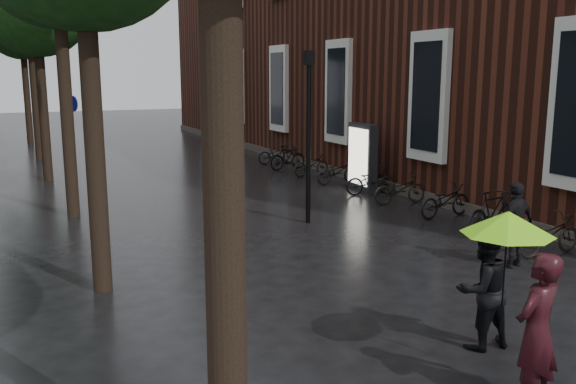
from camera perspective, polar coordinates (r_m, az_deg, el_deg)
brick_building at (r=27.90m, az=9.90°, el=15.72°), size 10.20×33.20×12.00m
person_burgundy at (r=7.27m, az=22.25°, el=-12.00°), size 0.73×0.57×1.78m
person_black at (r=8.59m, az=17.75°, el=-8.67°), size 0.84×0.67×1.63m
lime_umbrella at (r=7.54m, az=19.88°, el=-2.73°), size 1.09×1.09×1.60m
pedestrian_walking at (r=12.32m, az=20.53°, el=-2.88°), size 1.02×0.57×1.64m
parked_bicycles at (r=18.60m, az=7.78°, el=1.04°), size 1.95×14.56×1.03m
ad_lightbox at (r=19.11m, az=6.94°, el=3.22°), size 0.32×1.41×2.12m
lamp_post at (r=14.73m, az=1.94°, el=6.71°), size 0.21×0.21×4.16m
cycle_sign at (r=22.06m, az=-19.47°, el=5.93°), size 0.15×0.53×2.89m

